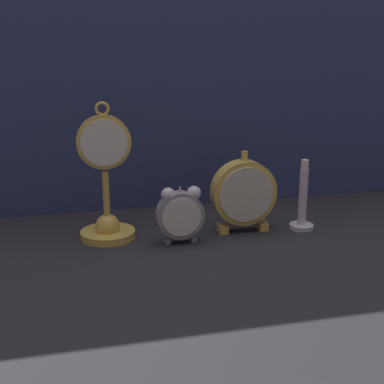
{
  "coord_description": "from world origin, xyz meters",
  "views": [
    {
      "loc": [
        -0.25,
        -0.96,
        0.41
      ],
      "look_at": [
        0.0,
        0.08,
        0.1
      ],
      "focal_mm": 50.0,
      "sensor_mm": 36.0,
      "label": 1
    }
  ],
  "objects_px": {
    "pocket_watch_on_stand": "(106,195)",
    "mantel_clock_silver": "(244,193)",
    "alarm_clock_twin_bell": "(180,212)",
    "brass_candlestick": "(302,206)"
  },
  "relations": [
    {
      "from": "alarm_clock_twin_bell",
      "to": "brass_candlestick",
      "type": "bearing_deg",
      "value": 4.54
    },
    {
      "from": "alarm_clock_twin_bell",
      "to": "mantel_clock_silver",
      "type": "distance_m",
      "value": 0.16
    },
    {
      "from": "pocket_watch_on_stand",
      "to": "alarm_clock_twin_bell",
      "type": "xyz_separation_m",
      "value": [
        0.14,
        -0.07,
        -0.03
      ]
    },
    {
      "from": "pocket_watch_on_stand",
      "to": "mantel_clock_silver",
      "type": "height_order",
      "value": "pocket_watch_on_stand"
    },
    {
      "from": "pocket_watch_on_stand",
      "to": "mantel_clock_silver",
      "type": "relative_size",
      "value": 1.62
    },
    {
      "from": "mantel_clock_silver",
      "to": "alarm_clock_twin_bell",
      "type": "bearing_deg",
      "value": -166.06
    },
    {
      "from": "alarm_clock_twin_bell",
      "to": "mantel_clock_silver",
      "type": "xyz_separation_m",
      "value": [
        0.15,
        0.04,
        0.02
      ]
    },
    {
      "from": "pocket_watch_on_stand",
      "to": "brass_candlestick",
      "type": "height_order",
      "value": "pocket_watch_on_stand"
    },
    {
      "from": "alarm_clock_twin_bell",
      "to": "brass_candlestick",
      "type": "xyz_separation_m",
      "value": [
        0.29,
        0.02,
        -0.01
      ]
    },
    {
      "from": "pocket_watch_on_stand",
      "to": "brass_candlestick",
      "type": "xyz_separation_m",
      "value": [
        0.43,
        -0.04,
        -0.04
      ]
    }
  ]
}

